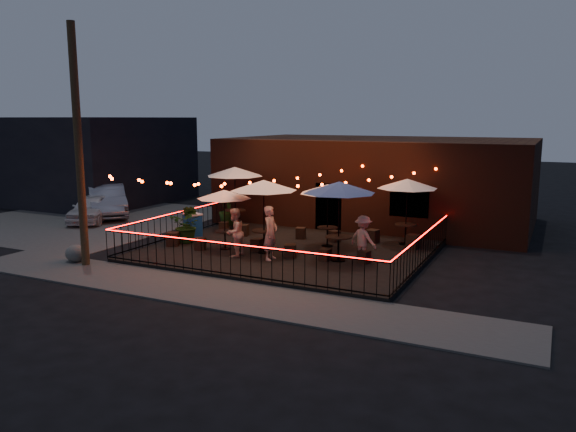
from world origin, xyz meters
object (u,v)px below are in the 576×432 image
at_px(cafe_table_1, 235,172).
at_px(cafe_table_3, 328,190).
at_px(utility_pole, 79,148).
at_px(cafe_table_5, 407,185).
at_px(cafe_table_2, 264,186).
at_px(cafe_table_4, 339,189).
at_px(boulder, 76,254).
at_px(cafe_table_0, 224,195).
at_px(cooler, 193,225).

distance_m(cafe_table_1, cafe_table_3, 5.12).
height_order(cafe_table_1, cafe_table_3, cafe_table_1).
xyz_separation_m(utility_pole, cafe_table_5, (9.10, 7.38, -1.53)).
xyz_separation_m(cafe_table_2, cafe_table_4, (2.83, 0.08, 0.07)).
relative_size(utility_pole, cafe_table_5, 2.71).
relative_size(cafe_table_5, boulder, 3.54).
xyz_separation_m(cafe_table_0, cafe_table_2, (1.58, 0.12, 0.39)).
bearing_deg(boulder, cafe_table_1, 72.52).
distance_m(cafe_table_4, boulder, 9.37).
bearing_deg(cafe_table_5, cafe_table_4, -111.98).
height_order(cafe_table_0, boulder, cafe_table_0).
distance_m(cafe_table_3, cooler, 5.91).
distance_m(cafe_table_2, boulder, 6.92).
relative_size(cafe_table_1, boulder, 3.61).
bearing_deg(boulder, cooler, 72.62).
bearing_deg(cafe_table_4, cafe_table_3, 121.75).
xyz_separation_m(cafe_table_5, cooler, (-8.20, -2.42, -1.83)).
relative_size(cafe_table_3, cooler, 2.45).
height_order(cafe_table_1, cooler, cafe_table_1).
bearing_deg(cafe_table_5, cooler, -163.55).
relative_size(cafe_table_2, cafe_table_3, 1.18).
bearing_deg(cafe_table_3, boulder, -141.80).
bearing_deg(cafe_table_4, boulder, -155.87).
height_order(cafe_table_0, cafe_table_1, cafe_table_1).
distance_m(cafe_table_0, cooler, 3.10).
height_order(cafe_table_5, cooler, cafe_table_5).
bearing_deg(cafe_table_3, cafe_table_4, -58.25).
bearing_deg(utility_pole, cafe_table_3, 41.48).
bearing_deg(cafe_table_3, cooler, -171.94).
bearing_deg(boulder, utility_pole, -14.53).
bearing_deg(utility_pole, boulder, 165.47).
xyz_separation_m(cafe_table_4, cooler, (-6.78, 1.09, -1.99)).
relative_size(utility_pole, cooler, 8.28).
distance_m(utility_pole, cafe_table_1, 7.46).
bearing_deg(utility_pole, cafe_table_5, 39.05).
bearing_deg(cooler, cafe_table_0, -5.42).
height_order(cafe_table_3, cooler, cafe_table_3).
bearing_deg(boulder, cafe_table_4, 24.13).
bearing_deg(utility_pole, cafe_table_2, 37.99).
xyz_separation_m(cafe_table_5, boulder, (-9.70, -7.23, -2.14)).
xyz_separation_m(utility_pole, cafe_table_2, (4.85, 3.79, -1.43)).
bearing_deg(cafe_table_0, cafe_table_2, 4.31).
relative_size(cafe_table_1, cafe_table_2, 1.08).
xyz_separation_m(cafe_table_2, cafe_table_3, (1.66, 1.97, -0.25)).
xyz_separation_m(cafe_table_1, boulder, (-2.20, -7.00, -2.31)).
xyz_separation_m(utility_pole, cafe_table_0, (3.26, 3.67, -1.83)).
bearing_deg(boulder, cafe_table_3, 38.20).
distance_m(cafe_table_1, cooler, 3.05).
bearing_deg(boulder, cafe_table_2, 33.66).
distance_m(cafe_table_0, cafe_table_4, 4.45).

